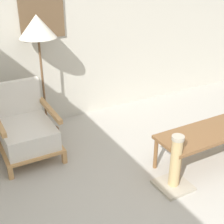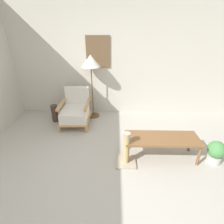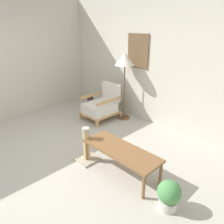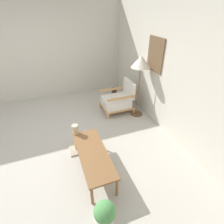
% 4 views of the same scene
% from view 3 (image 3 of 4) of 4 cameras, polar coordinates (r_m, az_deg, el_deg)
% --- Properties ---
extents(ground_plane, '(14.00, 14.00, 0.00)m').
position_cam_3_polar(ground_plane, '(3.78, -15.52, -12.76)').
color(ground_plane, '#B7B2A8').
extents(wall_back, '(8.00, 0.09, 2.70)m').
position_cam_3_polar(wall_back, '(4.84, 9.59, 12.87)').
color(wall_back, beige).
rests_on(wall_back, ground_plane).
extents(wall_left, '(0.06, 8.00, 2.70)m').
position_cam_3_polar(wall_left, '(5.57, -25.00, 12.36)').
color(wall_left, beige).
rests_on(wall_left, ground_plane).
extents(armchair, '(0.65, 0.78, 0.81)m').
position_cam_3_polar(armchair, '(5.13, -2.76, 1.69)').
color(armchair, tan).
rests_on(armchair, ground_plane).
extents(floor_lamp, '(0.44, 0.44, 1.52)m').
position_cam_3_polar(floor_lamp, '(4.87, 3.37, 12.84)').
color(floor_lamp, brown).
rests_on(floor_lamp, ground_plane).
extents(coffee_table, '(1.24, 0.46, 0.40)m').
position_cam_3_polar(coffee_table, '(3.27, 2.34, -10.30)').
color(coffee_table, brown).
rests_on(coffee_table, ground_plane).
extents(vase, '(0.16, 0.16, 0.42)m').
position_cam_3_polar(vase, '(5.60, -5.63, 2.25)').
color(vase, '#473328').
rests_on(vase, ground_plane).
extents(potted_plant, '(0.29, 0.29, 0.40)m').
position_cam_3_polar(potted_plant, '(2.88, 14.65, -20.14)').
color(potted_plant, beige).
rests_on(potted_plant, ground_plane).
extents(scratching_post, '(0.33, 0.33, 0.59)m').
position_cam_3_polar(scratching_post, '(3.63, -6.62, -9.49)').
color(scratching_post, '#B2A893').
rests_on(scratching_post, ground_plane).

